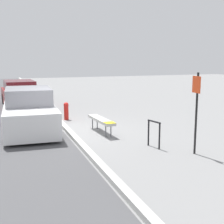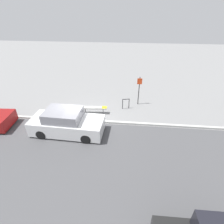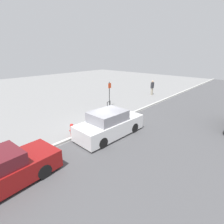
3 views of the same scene
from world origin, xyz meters
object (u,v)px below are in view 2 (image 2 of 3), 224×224
(bench, at_px, (94,108))
(sign_post, at_px, (139,88))
(bike_rack, at_px, (126,103))
(parked_car_near, at_px, (67,123))
(fire_hydrant, at_px, (53,112))

(bench, relative_size, sign_post, 0.83)
(sign_post, bearing_deg, bike_rack, -140.39)
(bench, xyz_separation_m, parked_car_near, (-1.24, -2.40, 0.24))
(bike_rack, distance_m, sign_post, 1.52)
(fire_hydrant, bearing_deg, parked_car_near, -47.30)
(bench, bearing_deg, parked_car_near, -121.39)
(sign_post, distance_m, fire_hydrant, 6.59)
(bench, xyz_separation_m, bike_rack, (2.28, 0.94, 0.04))
(fire_hydrant, distance_m, parked_car_near, 2.32)
(bench, distance_m, parked_car_near, 2.72)
(sign_post, relative_size, parked_car_near, 0.51)
(fire_hydrant, xyz_separation_m, parked_car_near, (1.56, -1.69, 0.29))
(bench, distance_m, sign_post, 3.79)
(sign_post, height_order, fire_hydrant, sign_post)
(bench, height_order, fire_hydrant, fire_hydrant)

